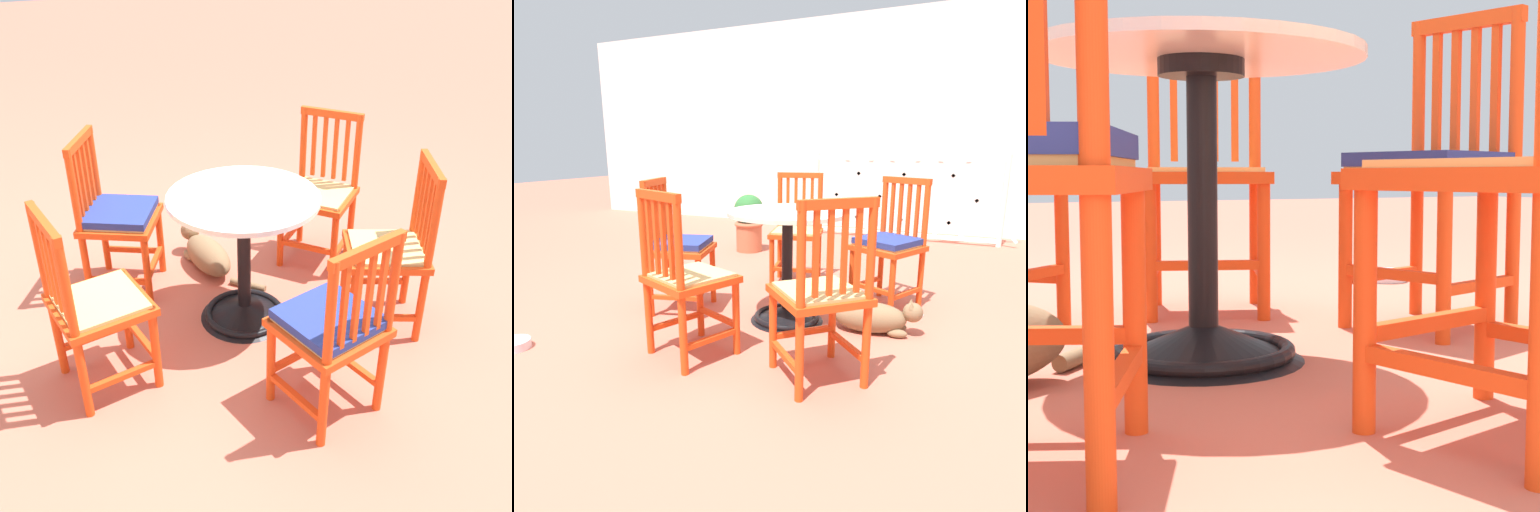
# 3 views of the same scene
# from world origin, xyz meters

# --- Properties ---
(ground_plane) EXTENTS (24.00, 24.00, 0.00)m
(ground_plane) POSITION_xyz_m (0.00, 0.00, 0.00)
(ground_plane) COLOR #BC604C
(cafe_table) EXTENTS (0.76, 0.76, 0.73)m
(cafe_table) POSITION_xyz_m (-0.07, 0.20, 0.28)
(cafe_table) COLOR black
(cafe_table) RESTS_ON ground_plane
(orange_chair_at_corner) EXTENTS (0.52, 0.52, 0.91)m
(orange_chair_at_corner) POSITION_xyz_m (-0.37, -0.49, 0.43)
(orange_chair_at_corner) COLOR #D64214
(orange_chair_at_corner) RESTS_ON ground_plane
(orange_chair_facing_out) EXTENTS (0.48, 0.48, 0.91)m
(orange_chair_facing_out) POSITION_xyz_m (-0.31, 0.99, 0.43)
(orange_chair_facing_out) COLOR #D64214
(orange_chair_facing_out) RESTS_ON ground_plane
(orange_chair_tucked_in) EXTENTS (0.49, 0.49, 0.91)m
(orange_chair_tucked_in) POSITION_xyz_m (-0.84, 0.09, 0.45)
(orange_chair_tucked_in) COLOR #D64214
(orange_chair_tucked_in) RESTS_ON ground_plane
(pet_water_bowl) EXTENTS (0.17, 0.17, 0.05)m
(pet_water_bowl) POSITION_xyz_m (-1.33, -0.84, 0.03)
(pet_water_bowl) COLOR silver
(pet_water_bowl) RESTS_ON ground_plane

